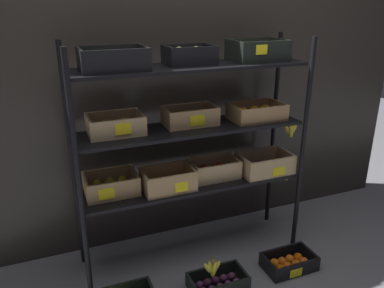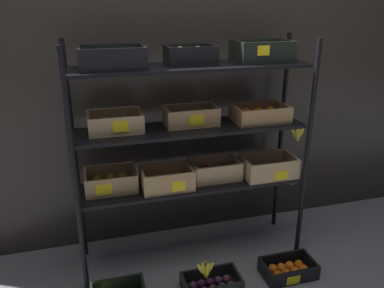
{
  "view_description": "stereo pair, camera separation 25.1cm",
  "coord_description": "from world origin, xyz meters",
  "px_view_note": "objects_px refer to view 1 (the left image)",
  "views": [
    {
      "loc": [
        -0.87,
        -2.19,
        1.72
      ],
      "look_at": [
        0.0,
        0.0,
        0.84
      ],
      "focal_mm": 36.2,
      "sensor_mm": 36.0,
      "label": 1
    },
    {
      "loc": [
        -0.63,
        -2.27,
        1.72
      ],
      "look_at": [
        0.0,
        0.0,
        0.84
      ],
      "focal_mm": 36.2,
      "sensor_mm": 36.0,
      "label": 2
    }
  ],
  "objects_px": {
    "display_rack": "(194,127)",
    "crate_ground_plum": "(218,283)",
    "crate_ground_tangerine": "(289,263)",
    "banana_bunch_loose": "(212,268)"
  },
  "relations": [
    {
      "from": "display_rack",
      "to": "crate_ground_plum",
      "type": "xyz_separation_m",
      "value": [
        -0.0,
        -0.42,
        -0.91
      ]
    },
    {
      "from": "crate_ground_plum",
      "to": "banana_bunch_loose",
      "type": "bearing_deg",
      "value": 178.17
    },
    {
      "from": "display_rack",
      "to": "crate_ground_plum",
      "type": "bearing_deg",
      "value": -90.35
    },
    {
      "from": "display_rack",
      "to": "crate_ground_tangerine",
      "type": "relative_size",
      "value": 4.6
    },
    {
      "from": "crate_ground_tangerine",
      "to": "banana_bunch_loose",
      "type": "height_order",
      "value": "banana_bunch_loose"
    },
    {
      "from": "crate_ground_tangerine",
      "to": "banana_bunch_loose",
      "type": "distance_m",
      "value": 0.59
    },
    {
      "from": "crate_ground_plum",
      "to": "display_rack",
      "type": "bearing_deg",
      "value": 89.65
    },
    {
      "from": "banana_bunch_loose",
      "to": "crate_ground_tangerine",
      "type": "bearing_deg",
      "value": -0.05
    },
    {
      "from": "crate_ground_tangerine",
      "to": "banana_bunch_loose",
      "type": "bearing_deg",
      "value": 179.95
    },
    {
      "from": "crate_ground_plum",
      "to": "crate_ground_tangerine",
      "type": "xyz_separation_m",
      "value": [
        0.54,
        0.0,
        0.0
      ]
    }
  ]
}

